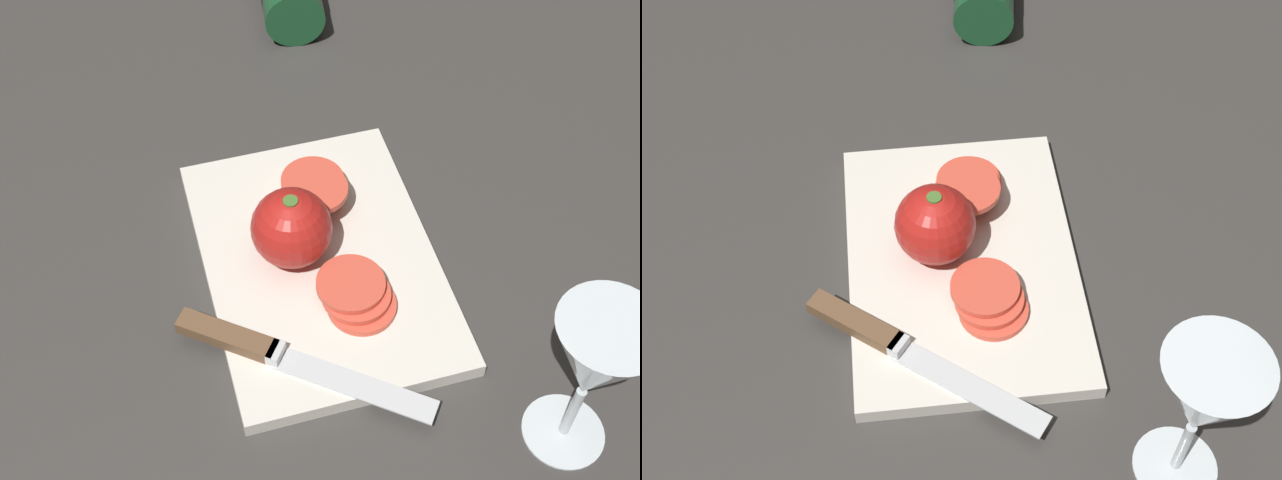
# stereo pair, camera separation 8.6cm
# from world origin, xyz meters

# --- Properties ---
(ground_plane) EXTENTS (3.00, 3.00, 0.00)m
(ground_plane) POSITION_xyz_m (0.00, 0.00, 0.00)
(ground_plane) COLOR #383533
(cutting_board) EXTENTS (0.32, 0.23, 0.02)m
(cutting_board) POSITION_xyz_m (0.09, 0.02, 0.01)
(cutting_board) COLOR silver
(cutting_board) RESTS_ON ground_plane
(wine_glass) EXTENTS (0.08, 0.08, 0.17)m
(wine_glass) POSITION_xyz_m (0.32, 0.18, 0.12)
(wine_glass) COLOR silver
(wine_glass) RESTS_ON ground_plane
(whole_tomato) EXTENTS (0.08, 0.08, 0.08)m
(whole_tomato) POSITION_xyz_m (0.07, -0.01, 0.06)
(whole_tomato) COLOR red
(whole_tomato) RESTS_ON cutting_board
(knife) EXTENTS (0.17, 0.21, 0.01)m
(knife) POSITION_xyz_m (0.17, -0.07, 0.02)
(knife) COLOR silver
(knife) RESTS_ON cutting_board
(tomato_slice_stack_near) EXTENTS (0.10, 0.07, 0.04)m
(tomato_slice_stack_near) POSITION_xyz_m (0.00, 0.03, 0.04)
(tomato_slice_stack_near) COLOR #DB4C38
(tomato_slice_stack_near) RESTS_ON cutting_board
(tomato_slice_stack_far) EXTENTS (0.08, 0.07, 0.02)m
(tomato_slice_stack_far) POSITION_xyz_m (0.14, 0.04, 0.03)
(tomato_slice_stack_far) COLOR #DB4C38
(tomato_slice_stack_far) RESTS_ON cutting_board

